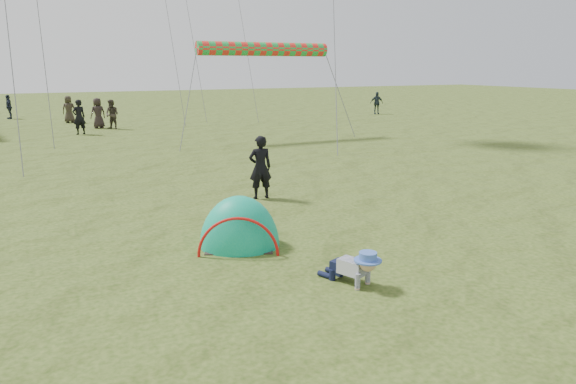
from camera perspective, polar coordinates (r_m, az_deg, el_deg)
name	(u,v)px	position (r m, az deg, el deg)	size (l,w,h in m)	color
ground	(362,292)	(8.33, 8.19, -10.96)	(140.00, 140.00, 0.00)	#263E0F
crawling_toddler	(355,266)	(8.48, 7.50, -8.18)	(0.57, 0.81, 0.62)	black
popup_tent	(240,246)	(10.28, -5.37, -5.97)	(1.57, 1.29, 2.03)	#009373
standing_adult	(260,167)	(13.67, -3.10, 2.75)	(0.62, 0.41, 1.70)	black
crowd_person_1	(112,114)	(30.71, -18.95, 8.15)	(0.80, 0.62, 1.65)	#362F27
crowd_person_4	(69,109)	(35.21, -23.17, 8.45)	(0.82, 0.53, 1.67)	#2C251D
crowd_person_8	(377,103)	(38.95, 9.82, 9.72)	(0.95, 0.40, 1.62)	#253139
crowd_person_10	(98,113)	(31.50, -20.36, 8.23)	(0.84, 0.55, 1.72)	black
crowd_person_12	(79,117)	(28.86, -22.20, 7.71)	(0.66, 0.43, 1.80)	black
crowd_person_14	(9,107)	(39.55, -28.60, 8.30)	(0.94, 0.39, 1.60)	#1B2231
rainbow_tube_kite	(264,49)	(25.20, -2.66, 15.58)	(0.64, 0.64, 6.54)	red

